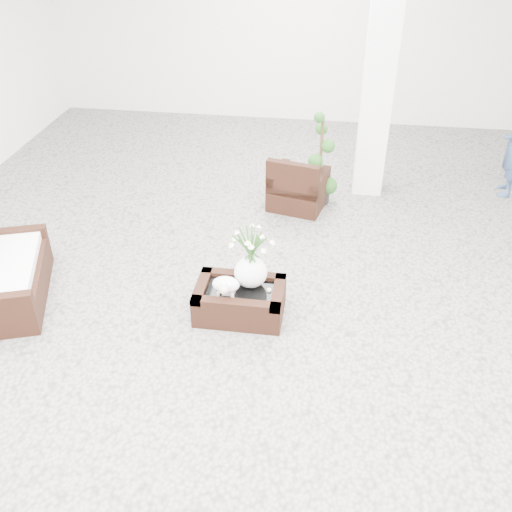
# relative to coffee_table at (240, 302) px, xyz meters

# --- Properties ---
(ground) EXTENTS (11.00, 11.00, 0.00)m
(ground) POSITION_rel_coffee_table_xyz_m (0.14, 0.28, -0.16)
(ground) COLOR gray
(ground) RESTS_ON ground
(column) EXTENTS (0.40, 0.40, 3.50)m
(column) POSITION_rel_coffee_table_xyz_m (1.34, 3.08, 1.59)
(column) COLOR white
(column) RESTS_ON ground
(coffee_table) EXTENTS (0.90, 0.60, 0.31)m
(coffee_table) POSITION_rel_coffee_table_xyz_m (0.00, 0.00, 0.00)
(coffee_table) COLOR black
(coffee_table) RESTS_ON ground
(sheep_figurine) EXTENTS (0.28, 0.23, 0.21)m
(sheep_figurine) POSITION_rel_coffee_table_xyz_m (-0.12, -0.10, 0.26)
(sheep_figurine) COLOR white
(sheep_figurine) RESTS_ON coffee_table
(planter_narcissus) EXTENTS (0.44, 0.44, 0.80)m
(planter_narcissus) POSITION_rel_coffee_table_xyz_m (0.10, 0.10, 0.56)
(planter_narcissus) COLOR white
(planter_narcissus) RESTS_ON coffee_table
(tealight) EXTENTS (0.04, 0.04, 0.03)m
(tealight) POSITION_rel_coffee_table_xyz_m (0.30, 0.02, 0.17)
(tealight) COLOR white
(tealight) RESTS_ON coffee_table
(armchair) EXTENTS (0.84, 0.82, 0.75)m
(armchair) POSITION_rel_coffee_table_xyz_m (0.40, 2.44, 0.22)
(armchair) COLOR black
(armchair) RESTS_ON ground
(loveseat) EXTENTS (1.09, 1.53, 0.74)m
(loveseat) POSITION_rel_coffee_table_xyz_m (-2.46, -0.08, 0.21)
(loveseat) COLOR black
(loveseat) RESTS_ON ground
(topiary) EXTENTS (0.34, 0.34, 1.28)m
(topiary) POSITION_rel_coffee_table_xyz_m (0.67, 2.59, 0.48)
(topiary) COLOR #1E4717
(topiary) RESTS_ON ground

